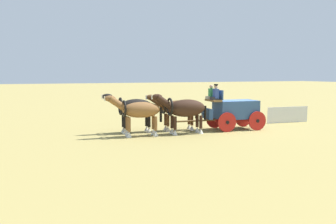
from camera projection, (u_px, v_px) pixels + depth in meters
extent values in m
plane|color=#9E8C4C|center=(235.00, 129.00, 22.23)|extent=(220.00, 220.00, 0.00)
cube|color=#2D4C7A|center=(236.00, 109.00, 22.10)|extent=(2.62, 1.69, 1.09)
cube|color=brown|center=(213.00, 100.00, 21.59)|extent=(0.69, 1.36, 0.12)
cube|color=#2D4C7A|center=(207.00, 114.00, 21.55)|extent=(0.35, 1.18, 0.60)
cube|color=#2D4C7A|center=(218.00, 95.00, 21.64)|extent=(0.19, 1.31, 0.55)
cube|color=red|center=(236.00, 120.00, 22.17)|extent=(2.74, 0.43, 0.16)
cylinder|color=red|center=(227.00, 122.00, 21.09)|extent=(1.14, 0.19, 1.14)
cylinder|color=black|center=(227.00, 122.00, 21.09)|extent=(0.22, 0.20, 0.20)
cylinder|color=red|center=(215.00, 119.00, 22.65)|extent=(1.14, 0.19, 1.14)
cylinder|color=black|center=(215.00, 119.00, 22.65)|extent=(0.22, 0.20, 0.20)
cylinder|color=red|center=(257.00, 121.00, 21.69)|extent=(1.14, 0.19, 1.14)
cylinder|color=black|center=(257.00, 121.00, 21.69)|extent=(0.22, 0.20, 0.20)
cylinder|color=red|center=(243.00, 118.00, 23.26)|extent=(1.14, 0.19, 1.14)
cylinder|color=black|center=(243.00, 118.00, 23.26)|extent=(0.22, 0.20, 0.20)
cylinder|color=brown|center=(197.00, 121.00, 21.39)|extent=(2.60, 0.35, 0.10)
cube|color=#2D2D33|center=(214.00, 98.00, 21.23)|extent=(0.43, 0.36, 0.16)
cube|color=#334C99|center=(216.00, 94.00, 21.24)|extent=(0.27, 0.38, 0.55)
sphere|color=tan|center=(216.00, 87.00, 21.20)|extent=(0.22, 0.22, 0.22)
cylinder|color=black|center=(216.00, 85.00, 21.19)|extent=(0.24, 0.24, 0.08)
cube|color=#BCB293|center=(209.00, 98.00, 21.84)|extent=(0.43, 0.36, 0.16)
cube|color=#338C4C|center=(211.00, 93.00, 21.85)|extent=(0.27, 0.38, 0.55)
sphere|color=tan|center=(211.00, 87.00, 21.81)|extent=(0.22, 0.22, 0.22)
ellipsoid|color=#331E14|center=(186.00, 108.00, 20.42)|extent=(2.27, 1.19, 0.98)
cylinder|color=#331E14|center=(175.00, 123.00, 20.01)|extent=(0.18, 0.18, 0.72)
cone|color=silver|center=(175.00, 132.00, 20.06)|extent=(0.30, 0.30, 0.31)
cylinder|color=#331E14|center=(172.00, 122.00, 20.52)|extent=(0.18, 0.18, 0.72)
cone|color=silver|center=(172.00, 131.00, 20.58)|extent=(0.30, 0.30, 0.31)
cylinder|color=#331E14|center=(201.00, 122.00, 20.48)|extent=(0.18, 0.18, 0.72)
cone|color=silver|center=(201.00, 131.00, 20.53)|extent=(0.30, 0.30, 0.31)
cylinder|color=#331E14|center=(197.00, 121.00, 20.99)|extent=(0.18, 0.18, 0.72)
cone|color=silver|center=(197.00, 130.00, 21.04)|extent=(0.30, 0.30, 0.31)
cylinder|color=#331E14|center=(163.00, 101.00, 19.96)|extent=(0.97, 0.45, 0.81)
ellipsoid|color=#331E14|center=(157.00, 97.00, 19.82)|extent=(0.62, 0.32, 0.32)
cube|color=silver|center=(152.00, 97.00, 19.74)|extent=(0.07, 0.11, 0.24)
torus|color=black|center=(170.00, 107.00, 20.11)|extent=(0.22, 1.01, 1.01)
cylinder|color=black|center=(205.00, 113.00, 20.80)|extent=(0.14, 0.14, 0.80)
ellipsoid|color=brown|center=(179.00, 108.00, 21.66)|extent=(2.22, 1.06, 0.86)
cylinder|color=brown|center=(168.00, 120.00, 21.28)|extent=(0.18, 0.18, 0.70)
cone|color=silver|center=(168.00, 129.00, 21.33)|extent=(0.30, 0.30, 0.30)
cylinder|color=brown|center=(166.00, 119.00, 21.73)|extent=(0.18, 0.18, 0.70)
cone|color=silver|center=(166.00, 128.00, 21.78)|extent=(0.30, 0.30, 0.30)
cylinder|color=brown|center=(192.00, 119.00, 21.74)|extent=(0.18, 0.18, 0.70)
cone|color=silver|center=(192.00, 128.00, 21.79)|extent=(0.30, 0.30, 0.30)
cylinder|color=brown|center=(189.00, 119.00, 22.18)|extent=(0.18, 0.18, 0.70)
cone|color=silver|center=(189.00, 127.00, 22.24)|extent=(0.30, 0.30, 0.30)
cylinder|color=brown|center=(157.00, 102.00, 21.21)|extent=(0.97, 0.45, 0.81)
ellipsoid|color=brown|center=(151.00, 97.00, 21.07)|extent=(0.62, 0.32, 0.32)
cube|color=silver|center=(146.00, 97.00, 20.98)|extent=(0.07, 0.11, 0.24)
torus|color=black|center=(163.00, 106.00, 21.35)|extent=(0.21, 0.90, 0.89)
cylinder|color=black|center=(196.00, 112.00, 22.03)|extent=(0.14, 0.14, 0.80)
ellipsoid|color=brown|center=(141.00, 110.00, 19.63)|extent=(2.16, 1.05, 0.85)
cylinder|color=brown|center=(129.00, 125.00, 19.26)|extent=(0.18, 0.18, 0.75)
cone|color=silver|center=(129.00, 135.00, 19.32)|extent=(0.30, 0.30, 0.32)
cylinder|color=brown|center=(127.00, 123.00, 19.70)|extent=(0.18, 0.18, 0.75)
cone|color=silver|center=(127.00, 133.00, 19.76)|extent=(0.30, 0.30, 0.32)
cylinder|color=brown|center=(156.00, 123.00, 19.71)|extent=(0.18, 0.18, 0.75)
cone|color=silver|center=(156.00, 133.00, 19.76)|extent=(0.30, 0.30, 0.32)
cylinder|color=brown|center=(153.00, 122.00, 20.15)|extent=(0.18, 0.18, 0.75)
cone|color=silver|center=(153.00, 132.00, 20.21)|extent=(0.30, 0.30, 0.32)
cylinder|color=brown|center=(117.00, 103.00, 19.19)|extent=(0.97, 0.45, 0.81)
ellipsoid|color=brown|center=(110.00, 99.00, 19.05)|extent=(0.62, 0.32, 0.32)
cube|color=silver|center=(105.00, 99.00, 18.96)|extent=(0.07, 0.11, 0.24)
torus|color=black|center=(124.00, 108.00, 19.33)|extent=(0.21, 0.90, 0.89)
cylinder|color=black|center=(161.00, 115.00, 19.99)|extent=(0.14, 0.14, 0.80)
ellipsoid|color=black|center=(136.00, 108.00, 20.86)|extent=(2.07, 1.18, 0.99)
cylinder|color=black|center=(125.00, 122.00, 20.47)|extent=(0.18, 0.18, 0.71)
cone|color=silver|center=(125.00, 131.00, 20.52)|extent=(0.30, 0.30, 0.31)
cylinder|color=black|center=(123.00, 121.00, 20.99)|extent=(0.18, 0.18, 0.71)
cone|color=silver|center=(123.00, 130.00, 21.04)|extent=(0.30, 0.30, 0.31)
cylinder|color=black|center=(149.00, 121.00, 20.89)|extent=(0.18, 0.18, 0.71)
cone|color=silver|center=(149.00, 130.00, 20.95)|extent=(0.30, 0.30, 0.31)
cylinder|color=black|center=(147.00, 120.00, 21.41)|extent=(0.18, 0.18, 0.71)
cone|color=silver|center=(147.00, 129.00, 21.46)|extent=(0.30, 0.30, 0.31)
cylinder|color=black|center=(114.00, 101.00, 20.43)|extent=(0.97, 0.45, 0.81)
ellipsoid|color=black|center=(107.00, 97.00, 20.29)|extent=(0.62, 0.32, 0.32)
cube|color=silver|center=(102.00, 97.00, 20.21)|extent=(0.07, 0.11, 0.24)
torus|color=black|center=(121.00, 106.00, 20.58)|extent=(0.22, 1.02, 1.01)
cylinder|color=black|center=(154.00, 112.00, 21.21)|extent=(0.14, 0.14, 0.80)
cube|color=silver|center=(288.00, 115.00, 25.17)|extent=(3.19, 0.37, 1.10)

